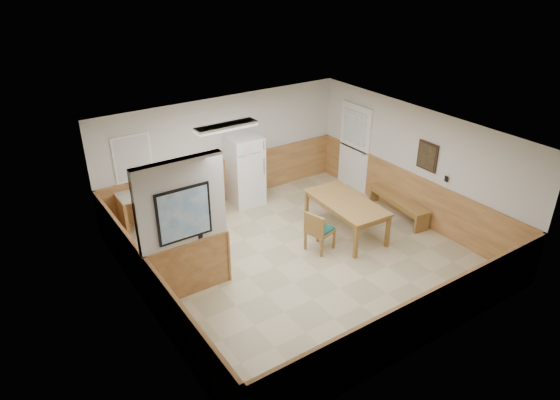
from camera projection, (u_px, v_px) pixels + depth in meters
ground at (301, 257)px, 9.70m from camera, size 6.00×6.00×0.00m
ceiling at (303, 136)px, 8.56m from camera, size 6.00×6.00×0.02m
back_wall at (224, 150)px, 11.35m from camera, size 6.00×0.02×2.50m
right_wall at (416, 165)px, 10.61m from camera, size 0.02×6.00×2.50m
left_wall at (144, 250)px, 7.64m from camera, size 0.02×6.00×2.50m
wainscot_back at (226, 181)px, 11.67m from camera, size 6.00×0.04×1.00m
wainscot_right at (411, 196)px, 10.95m from camera, size 0.04×6.00×1.00m
wainscot_left at (151, 289)px, 7.99m from camera, size 0.04×6.00×1.00m
partition_wall at (184, 232)px, 8.17m from camera, size 1.50×0.20×2.50m
kitchen_counter at (184, 200)px, 10.87m from camera, size 2.20×0.61×1.00m
exterior_door at (354, 147)px, 12.09m from camera, size 0.07×1.02×2.15m
kitchen_window at (133, 158)px, 10.15m from camera, size 0.80×0.04×1.00m
wall_painting at (427, 156)px, 10.24m from camera, size 0.04×0.50×0.60m
fluorescent_fixture at (226, 127)px, 9.15m from camera, size 1.20×0.30×0.09m
refrigerator at (245, 170)px, 11.43m from camera, size 0.75×0.74×1.63m
dining_table at (346, 205)px, 10.23m from camera, size 1.02×1.89×0.75m
dining_bench at (398, 202)px, 11.06m from camera, size 0.60×1.74×0.45m
dining_chair at (317, 229)px, 9.69m from camera, size 0.73×0.58×0.85m
fire_extinguisher at (204, 168)px, 10.89m from camera, size 0.11×0.11×0.38m
soap_bottle at (138, 187)px, 10.18m from camera, size 0.09×0.09×0.24m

